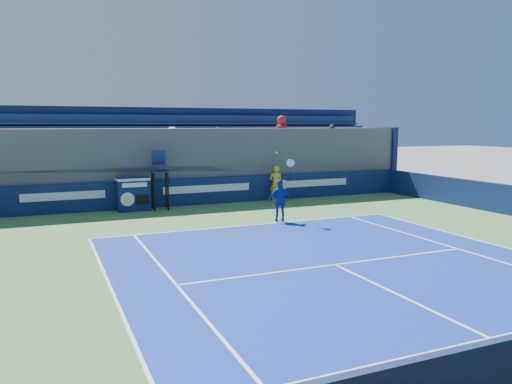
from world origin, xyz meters
name	(u,v)px	position (x,y,z in m)	size (l,w,h in m)	color
ball_person	(276,184)	(3.18, 16.56, 0.84)	(0.61, 0.40, 1.66)	yellow
back_hoarding	(207,191)	(0.00, 17.10, 0.60)	(20.40, 0.21, 1.20)	#0D1D4C
match_clock	(133,193)	(-3.33, 16.62, 0.74)	(1.34, 0.77, 1.40)	#0F1B4C
umpire_chair	(160,174)	(-2.25, 16.41, 1.53)	(0.76, 0.76, 2.48)	black
tennis_player	(280,200)	(1.22, 12.09, 0.80)	(0.98, 0.66, 2.57)	#123499
stadium_seating	(194,160)	(0.02, 19.15, 1.83)	(21.00, 4.05, 4.40)	#4E4E53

